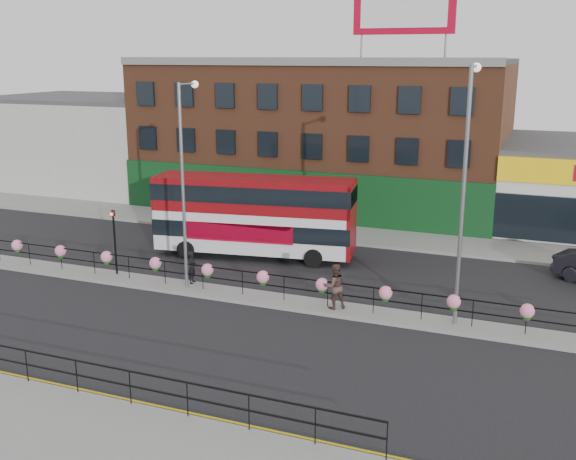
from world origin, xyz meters
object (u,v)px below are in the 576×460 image
at_px(lamp_column_west, 185,169).
at_px(pedestrian_a, 192,267).
at_px(pedestrian_b, 335,286).
at_px(lamp_column_east, 465,174).
at_px(double_decker_bus, 255,208).

bearing_deg(lamp_column_west, pedestrian_a, 99.65).
distance_m(pedestrian_a, pedestrian_b, 7.22).
relative_size(pedestrian_a, lamp_column_east, 0.15).
bearing_deg(lamp_column_east, lamp_column_west, -179.00).
bearing_deg(pedestrian_b, pedestrian_a, -42.23).
height_order(double_decker_bus, pedestrian_a, double_decker_bus).
bearing_deg(pedestrian_a, lamp_column_west, 177.19).
distance_m(pedestrian_b, lamp_column_west, 8.44).
xyz_separation_m(pedestrian_a, pedestrian_b, (7.19, -0.62, 0.21)).
relative_size(double_decker_bus, pedestrian_b, 5.60).
relative_size(pedestrian_a, lamp_column_west, 0.17).
xyz_separation_m(double_decker_bus, pedestrian_a, (-0.77, -5.48, -1.73)).
relative_size(lamp_column_west, lamp_column_east, 0.92).
distance_m(double_decker_bus, lamp_column_east, 13.23).
distance_m(pedestrian_a, lamp_column_east, 13.26).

